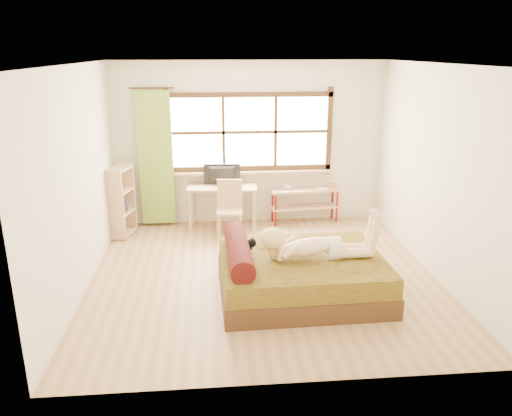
{
  "coord_description": "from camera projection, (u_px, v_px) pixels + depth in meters",
  "views": [
    {
      "loc": [
        -0.63,
        -6.0,
        2.87
      ],
      "look_at": [
        -0.08,
        0.2,
        0.88
      ],
      "focal_mm": 35.0,
      "sensor_mm": 36.0,
      "label": 1
    }
  ],
  "objects": [
    {
      "name": "bed",
      "position": [
        298.0,
        274.0,
        6.05
      ],
      "size": [
        2.0,
        1.62,
        0.75
      ],
      "rotation": [
        0.0,
        0.0,
        0.02
      ],
      "color": "#351E10",
      "rests_on": "floor"
    },
    {
      "name": "curtain",
      "position": [
        156.0,
        159.0,
        8.16
      ],
      "size": [
        0.55,
        0.1,
        2.2
      ],
      "primitive_type": "cube",
      "color": "olive",
      "rests_on": "wall_back"
    },
    {
      "name": "chair",
      "position": [
        230.0,
        205.0,
        7.94
      ],
      "size": [
        0.43,
        0.43,
        0.89
      ],
      "rotation": [
        0.0,
        0.0,
        -0.08
      ],
      "color": "tan",
      "rests_on": "floor"
    },
    {
      "name": "wall_left",
      "position": [
        78.0,
        181.0,
        6.02
      ],
      "size": [
        0.0,
        4.5,
        4.5
      ],
      "primitive_type": "plane",
      "rotation": [
        1.57,
        0.0,
        1.57
      ],
      "color": "silver",
      "rests_on": "floor"
    },
    {
      "name": "ceiling",
      "position": [
        264.0,
        64.0,
        5.8
      ],
      "size": [
        4.5,
        4.5,
        0.0
      ],
      "primitive_type": "plane",
      "rotation": [
        3.14,
        0.0,
        0.0
      ],
      "color": "white",
      "rests_on": "wall_back"
    },
    {
      "name": "wall_right",
      "position": [
        438.0,
        173.0,
        6.4
      ],
      "size": [
        0.0,
        4.5,
        4.5
      ],
      "primitive_type": "plane",
      "rotation": [
        1.57,
        0.0,
        -1.57
      ],
      "color": "silver",
      "rests_on": "floor"
    },
    {
      "name": "pipe_shelf",
      "position": [
        306.0,
        198.0,
        8.53
      ],
      "size": [
        1.2,
        0.41,
        0.67
      ],
      "rotation": [
        0.0,
        0.0,
        0.1
      ],
      "color": "tan",
      "rests_on": "floor"
    },
    {
      "name": "bookshelf",
      "position": [
        121.0,
        201.0,
        7.86
      ],
      "size": [
        0.39,
        0.54,
        1.12
      ],
      "rotation": [
        0.0,
        0.0,
        -0.25
      ],
      "color": "tan",
      "rests_on": "floor"
    },
    {
      "name": "wall_front",
      "position": [
        292.0,
        244.0,
        4.07
      ],
      "size": [
        4.5,
        0.0,
        4.5
      ],
      "primitive_type": "plane",
      "rotation": [
        -1.57,
        0.0,
        0.0
      ],
      "color": "silver",
      "rests_on": "floor"
    },
    {
      "name": "desk",
      "position": [
        222.0,
        191.0,
        8.24
      ],
      "size": [
        1.17,
        0.61,
        0.71
      ],
      "rotation": [
        0.0,
        0.0,
        -0.08
      ],
      "color": "tan",
      "rests_on": "floor"
    },
    {
      "name": "window",
      "position": [
        250.0,
        135.0,
        8.26
      ],
      "size": [
        2.8,
        0.16,
        1.46
      ],
      "color": "#FFEDBF",
      "rests_on": "wall_back"
    },
    {
      "name": "cup",
      "position": [
        288.0,
        187.0,
        8.44
      ],
      "size": [
        0.13,
        0.13,
        0.1
      ],
      "primitive_type": "imported",
      "rotation": [
        0.0,
        0.0,
        0.1
      ],
      "color": "gray",
      "rests_on": "pipe_shelf"
    },
    {
      "name": "wall_back",
      "position": [
        250.0,
        144.0,
        8.34
      ],
      "size": [
        4.5,
        0.0,
        4.5
      ],
      "primitive_type": "plane",
      "rotation": [
        1.57,
        0.0,
        0.0
      ],
      "color": "silver",
      "rests_on": "floor"
    },
    {
      "name": "woman",
      "position": [
        316.0,
        234.0,
        5.86
      ],
      "size": [
        1.38,
        0.43,
        0.59
      ],
      "primitive_type": null,
      "rotation": [
        0.0,
        0.0,
        0.02
      ],
      "color": "beige",
      "rests_on": "bed"
    },
    {
      "name": "floor",
      "position": [
        263.0,
        275.0,
        6.62
      ],
      "size": [
        4.5,
        4.5,
        0.0
      ],
      "primitive_type": "plane",
      "color": "#9E754C",
      "rests_on": "ground"
    },
    {
      "name": "monitor",
      "position": [
        222.0,
        175.0,
        8.21
      ],
      "size": [
        0.61,
        0.12,
        0.35
      ],
      "primitive_type": "imported",
      "rotation": [
        0.0,
        0.0,
        3.07
      ],
      "color": "black",
      "rests_on": "desk"
    },
    {
      "name": "book",
      "position": [
        317.0,
        188.0,
        8.5
      ],
      "size": [
        0.21,
        0.27,
        0.02
      ],
      "primitive_type": "imported",
      "rotation": [
        0.0,
        0.0,
        0.1
      ],
      "color": "gray",
      "rests_on": "pipe_shelf"
    },
    {
      "name": "kitten",
      "position": [
        242.0,
        246.0,
        5.98
      ],
      "size": [
        0.3,
        0.13,
        0.24
      ],
      "primitive_type": null,
      "rotation": [
        0.0,
        0.0,
        0.02
      ],
      "color": "black",
      "rests_on": "bed"
    }
  ]
}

